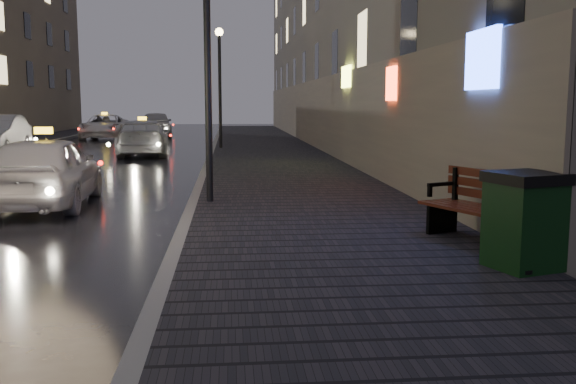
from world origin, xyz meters
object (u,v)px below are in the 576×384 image
at_px(trash_bin, 524,220).
at_px(taxi_mid, 143,138).
at_px(lamp_far, 220,73).
at_px(taxi_near, 46,170).
at_px(lamp_near, 207,35).
at_px(car_far, 156,124).
at_px(bench, 486,207).
at_px(taxi_far, 105,127).

height_order(trash_bin, taxi_mid, taxi_mid).
distance_m(lamp_far, taxi_near, 16.05).
relative_size(lamp_near, car_far, 1.10).
height_order(bench, car_far, car_far).
height_order(bench, taxi_far, taxi_far).
bearing_deg(lamp_far, taxi_mid, -144.27).
relative_size(bench, trash_bin, 1.81).
height_order(taxi_mid, car_far, car_far).
bearing_deg(taxi_far, bench, -70.35).
distance_m(taxi_mid, taxi_far, 13.60).
relative_size(bench, taxi_mid, 0.42).
bearing_deg(lamp_near, lamp_far, 90.00).
distance_m(trash_bin, taxi_mid, 20.76).
bearing_deg(taxi_mid, trash_bin, 104.88).
relative_size(lamp_far, taxi_mid, 1.05).
height_order(taxi_mid, taxi_far, taxi_far).
relative_size(taxi_near, taxi_far, 0.85).
height_order(bench, taxi_mid, taxi_mid).
distance_m(lamp_near, taxi_mid, 14.36).
distance_m(taxi_far, car_far, 3.25).
height_order(lamp_near, taxi_near, lamp_near).
bearing_deg(trash_bin, lamp_far, 83.30).
xyz_separation_m(taxi_near, taxi_far, (-3.72, 26.19, -0.03)).
height_order(taxi_near, car_far, car_far).
bearing_deg(trash_bin, car_far, 86.57).
bearing_deg(trash_bin, lamp_near, 107.42).
xyz_separation_m(lamp_near, bench, (4.07, -4.33, -2.82)).
xyz_separation_m(taxi_far, car_far, (2.88, 1.50, 0.09)).
height_order(trash_bin, taxi_far, taxi_far).
height_order(bench, trash_bin, trash_bin).
relative_size(bench, taxi_far, 0.40).
bearing_deg(lamp_near, taxi_near, 170.73).
height_order(lamp_near, car_far, lamp_near).
bearing_deg(bench, trash_bin, -117.47).
relative_size(lamp_near, taxi_near, 1.19).
bearing_deg(lamp_near, car_far, 98.55).
bearing_deg(taxi_mid, lamp_near, 97.80).
bearing_deg(lamp_far, trash_bin, -79.72).
bearing_deg(car_far, taxi_far, 20.81).
bearing_deg(trash_bin, taxi_near, 122.32).
distance_m(taxi_mid, car_far, 14.55).
distance_m(lamp_far, bench, 20.92).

